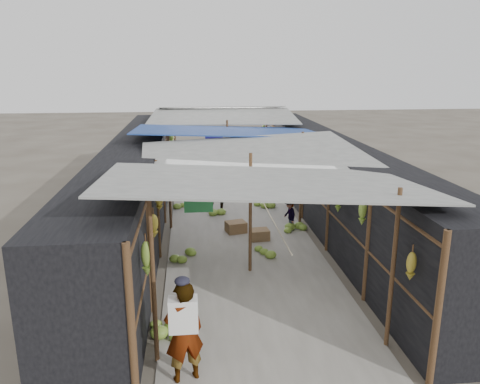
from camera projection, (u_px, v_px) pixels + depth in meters
name	position (u px, v px, depth m)	size (l,w,h in m)	color
ground	(275.00, 353.00, 7.26)	(80.00, 80.00, 0.00)	#6B6356
aisle_slab	(235.00, 220.00, 13.50)	(3.60, 16.00, 0.02)	#9E998E
stall_left	(137.00, 184.00, 12.92)	(1.40, 15.00, 2.30)	black
stall_right	(328.00, 179.00, 13.48)	(1.40, 15.00, 2.30)	black
crate_near	(236.00, 227.00, 12.44)	(0.51, 0.41, 0.31)	#866244
crate_mid	(259.00, 235.00, 11.91)	(0.48, 0.38, 0.29)	#866244
crate_back	(222.00, 180.00, 17.67)	(0.42, 0.34, 0.26)	#866244
black_basin	(256.00, 191.00, 16.32)	(0.56, 0.56, 0.17)	black
vendor_elderly	(184.00, 332.00, 6.44)	(0.55, 0.36, 1.52)	white
shopper_blue	(219.00, 187.00, 14.01)	(0.78, 0.60, 1.60)	#1F399E
vendor_seated	(290.00, 214.00, 12.58)	(0.57, 0.33, 0.88)	#534D47
market_canopy	(234.00, 135.00, 13.20)	(5.62, 15.20, 2.77)	brown
hanging_bananas	(232.00, 160.00, 13.43)	(3.96, 13.91, 0.77)	olive
floor_bananas	(243.00, 229.00, 12.30)	(3.92, 7.81, 0.36)	olive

